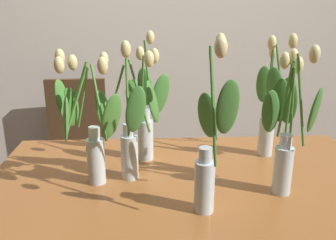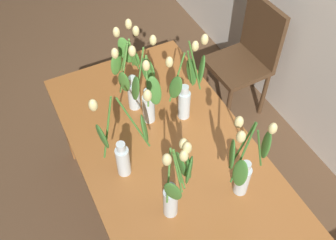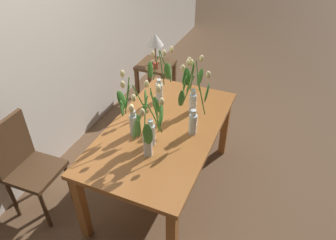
{
  "view_description": "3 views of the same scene",
  "coord_description": "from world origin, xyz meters",
  "px_view_note": "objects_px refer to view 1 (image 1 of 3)",
  "views": [
    {
      "loc": [
        -0.14,
        -1.33,
        1.41
      ],
      "look_at": [
        -0.07,
        0.06,
        0.96
      ],
      "focal_mm": 38.84,
      "sensor_mm": 36.0,
      "label": 1
    },
    {
      "loc": [
        1.1,
        -0.54,
        2.42
      ],
      "look_at": [
        -0.07,
        0.04,
        0.88
      ],
      "focal_mm": 41.8,
      "sensor_mm": 36.0,
      "label": 2
    },
    {
      "loc": [
        -1.95,
        -0.87,
        2.38
      ],
      "look_at": [
        -0.08,
        -0.08,
        0.9
      ],
      "focal_mm": 33.54,
      "sensor_mm": 36.0,
      "label": 3
    }
  ],
  "objects_px": {
    "tulip_vase_2": "(129,131)",
    "tulip_vase_4": "(286,133)",
    "tulip_vase_1": "(87,131)",
    "tulip_vase_0": "(270,112)",
    "tulip_vase_3": "(209,157)",
    "tulip_vase_5": "(146,116)",
    "dining_chair": "(77,141)",
    "dining_table": "(186,197)"
  },
  "relations": [
    {
      "from": "dining_table",
      "to": "tulip_vase_5",
      "type": "xyz_separation_m",
      "value": [
        -0.16,
        0.2,
        0.29
      ]
    },
    {
      "from": "tulip_vase_1",
      "to": "tulip_vase_3",
      "type": "height_order",
      "value": "tulip_vase_3"
    },
    {
      "from": "tulip_vase_5",
      "to": "dining_chair",
      "type": "xyz_separation_m",
      "value": [
        -0.48,
        0.79,
        -0.42
      ]
    },
    {
      "from": "tulip_vase_0",
      "to": "tulip_vase_5",
      "type": "xyz_separation_m",
      "value": [
        -0.55,
        0.0,
        -0.01
      ]
    },
    {
      "from": "dining_table",
      "to": "tulip_vase_1",
      "type": "relative_size",
      "value": 3.11
    },
    {
      "from": "tulip_vase_0",
      "to": "tulip_vase_1",
      "type": "bearing_deg",
      "value": -163.37
    },
    {
      "from": "tulip_vase_0",
      "to": "tulip_vase_4",
      "type": "height_order",
      "value": "tulip_vase_0"
    },
    {
      "from": "tulip_vase_0",
      "to": "tulip_vase_3",
      "type": "height_order",
      "value": "tulip_vase_3"
    },
    {
      "from": "tulip_vase_2",
      "to": "tulip_vase_5",
      "type": "xyz_separation_m",
      "value": [
        0.06,
        0.2,
        0.0
      ]
    },
    {
      "from": "dining_table",
      "to": "tulip_vase_4",
      "type": "relative_size",
      "value": 2.92
    },
    {
      "from": "tulip_vase_2",
      "to": "tulip_vase_4",
      "type": "bearing_deg",
      "value": -12.36
    },
    {
      "from": "dining_table",
      "to": "tulip_vase_4",
      "type": "bearing_deg",
      "value": -19.83
    },
    {
      "from": "tulip_vase_3",
      "to": "tulip_vase_4",
      "type": "height_order",
      "value": "tulip_vase_3"
    },
    {
      "from": "tulip_vase_4",
      "to": "tulip_vase_2",
      "type": "bearing_deg",
      "value": 167.64
    },
    {
      "from": "tulip_vase_1",
      "to": "tulip_vase_2",
      "type": "height_order",
      "value": "tulip_vase_2"
    },
    {
      "from": "tulip_vase_4",
      "to": "tulip_vase_3",
      "type": "bearing_deg",
      "value": -157.64
    },
    {
      "from": "dining_table",
      "to": "dining_chair",
      "type": "bearing_deg",
      "value": 122.96
    },
    {
      "from": "tulip_vase_2",
      "to": "tulip_vase_4",
      "type": "height_order",
      "value": "tulip_vase_2"
    },
    {
      "from": "tulip_vase_5",
      "to": "dining_chair",
      "type": "distance_m",
      "value": 1.02
    },
    {
      "from": "tulip_vase_2",
      "to": "tulip_vase_5",
      "type": "height_order",
      "value": "tulip_vase_5"
    },
    {
      "from": "tulip_vase_1",
      "to": "tulip_vase_0",
      "type": "bearing_deg",
      "value": 16.63
    },
    {
      "from": "tulip_vase_4",
      "to": "tulip_vase_5",
      "type": "relative_size",
      "value": 0.97
    },
    {
      "from": "tulip_vase_3",
      "to": "tulip_vase_5",
      "type": "distance_m",
      "value": 0.49
    },
    {
      "from": "tulip_vase_3",
      "to": "dining_chair",
      "type": "relative_size",
      "value": 0.63
    },
    {
      "from": "tulip_vase_5",
      "to": "dining_table",
      "type": "bearing_deg",
      "value": -50.98
    },
    {
      "from": "tulip_vase_0",
      "to": "tulip_vase_2",
      "type": "relative_size",
      "value": 1.02
    },
    {
      "from": "tulip_vase_1",
      "to": "dining_chair",
      "type": "relative_size",
      "value": 0.55
    },
    {
      "from": "tulip_vase_4",
      "to": "tulip_vase_5",
      "type": "distance_m",
      "value": 0.6
    },
    {
      "from": "tulip_vase_2",
      "to": "tulip_vase_4",
      "type": "distance_m",
      "value": 0.58
    },
    {
      "from": "tulip_vase_4",
      "to": "tulip_vase_1",
      "type": "bearing_deg",
      "value": 172.91
    },
    {
      "from": "tulip_vase_1",
      "to": "dining_chair",
      "type": "bearing_deg",
      "value": 104.31
    },
    {
      "from": "tulip_vase_4",
      "to": "tulip_vase_0",
      "type": "bearing_deg",
      "value": 81.71
    },
    {
      "from": "tulip_vase_1",
      "to": "tulip_vase_5",
      "type": "relative_size",
      "value": 0.92
    },
    {
      "from": "tulip_vase_4",
      "to": "dining_table",
      "type": "bearing_deg",
      "value": 160.17
    },
    {
      "from": "tulip_vase_4",
      "to": "dining_chair",
      "type": "bearing_deg",
      "value": 131.5
    },
    {
      "from": "tulip_vase_1",
      "to": "tulip_vase_4",
      "type": "xyz_separation_m",
      "value": [
        0.73,
        -0.09,
        0.01
      ]
    },
    {
      "from": "tulip_vase_2",
      "to": "dining_table",
      "type": "bearing_deg",
      "value": -0.15
    },
    {
      "from": "dining_table",
      "to": "tulip_vase_2",
      "type": "height_order",
      "value": "tulip_vase_2"
    },
    {
      "from": "tulip_vase_1",
      "to": "tulip_vase_2",
      "type": "xyz_separation_m",
      "value": [
        0.16,
        0.03,
        -0.02
      ]
    },
    {
      "from": "tulip_vase_0",
      "to": "tulip_vase_1",
      "type": "height_order",
      "value": "tulip_vase_0"
    },
    {
      "from": "tulip_vase_2",
      "to": "tulip_vase_3",
      "type": "bearing_deg",
      "value": -42.64
    },
    {
      "from": "dining_table",
      "to": "tulip_vase_1",
      "type": "bearing_deg",
      "value": -174.92
    }
  ]
}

